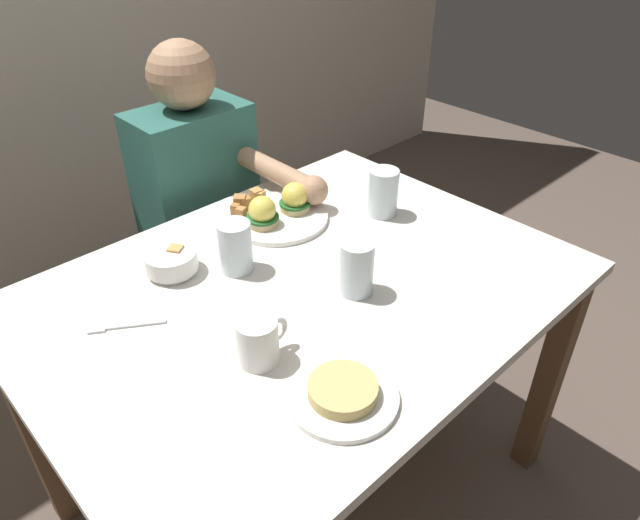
# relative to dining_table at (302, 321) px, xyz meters

# --- Properties ---
(ground_plane) EXTENTS (6.00, 6.00, 0.00)m
(ground_plane) POSITION_rel_dining_table_xyz_m (0.00, 0.00, -0.63)
(ground_plane) COLOR brown
(dining_table) EXTENTS (1.20, 0.90, 0.74)m
(dining_table) POSITION_rel_dining_table_xyz_m (0.00, 0.00, 0.00)
(dining_table) COLOR white
(dining_table) RESTS_ON ground_plane
(eggs_benedict_plate) EXTENTS (0.27, 0.27, 0.09)m
(eggs_benedict_plate) POSITION_rel_dining_table_xyz_m (0.14, 0.26, 0.13)
(eggs_benedict_plate) COLOR white
(eggs_benedict_plate) RESTS_ON dining_table
(fruit_bowl) EXTENTS (0.12, 0.12, 0.06)m
(fruit_bowl) POSITION_rel_dining_table_xyz_m (-0.18, 0.24, 0.14)
(fruit_bowl) COLOR white
(fruit_bowl) RESTS_ON dining_table
(coffee_mug) EXTENTS (0.11, 0.08, 0.09)m
(coffee_mug) POSITION_rel_dining_table_xyz_m (-0.22, -0.12, 0.16)
(coffee_mug) COLOR white
(coffee_mug) RESTS_ON dining_table
(fork) EXTENTS (0.14, 0.10, 0.00)m
(fork) POSITION_rel_dining_table_xyz_m (-0.36, 0.15, 0.11)
(fork) COLOR silver
(fork) RESTS_ON dining_table
(water_glass_near) EXTENTS (0.08, 0.08, 0.12)m
(water_glass_near) POSITION_rel_dining_table_xyz_m (-0.07, 0.15, 0.16)
(water_glass_near) COLOR silver
(water_glass_near) RESTS_ON dining_table
(water_glass_far) EXTENTS (0.08, 0.08, 0.13)m
(water_glass_far) POSITION_rel_dining_table_xyz_m (0.37, 0.09, 0.16)
(water_glass_far) COLOR silver
(water_glass_far) RESTS_ON dining_table
(water_glass_extra) EXTENTS (0.08, 0.08, 0.13)m
(water_glass_extra) POSITION_rel_dining_table_xyz_m (0.07, -0.10, 0.16)
(water_glass_extra) COLOR silver
(water_glass_extra) RESTS_ON dining_table
(side_plate) EXTENTS (0.20, 0.20, 0.04)m
(side_plate) POSITION_rel_dining_table_xyz_m (-0.17, -0.30, 0.12)
(side_plate) COLOR white
(side_plate) RESTS_ON dining_table
(diner_person) EXTENTS (0.34, 0.54, 1.14)m
(diner_person) POSITION_rel_dining_table_xyz_m (0.14, 0.60, 0.02)
(diner_person) COLOR #33333D
(diner_person) RESTS_ON ground_plane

